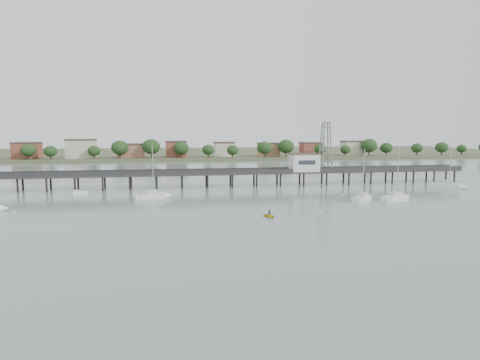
# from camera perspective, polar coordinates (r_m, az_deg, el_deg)

# --- Properties ---
(ground_plane) EXTENTS (500.00, 500.00, 0.00)m
(ground_plane) POSITION_cam_1_polar(r_m,az_deg,el_deg) (55.57, 4.70, -9.21)
(ground_plane) COLOR gray
(ground_plane) RESTS_ON ground
(pier) EXTENTS (150.00, 5.00, 5.50)m
(pier) POSITION_cam_1_polar(r_m,az_deg,el_deg) (113.07, -2.99, 0.92)
(pier) COLOR #2D2823
(pier) RESTS_ON ground
(pier_building) EXTENTS (8.40, 5.40, 5.30)m
(pier_building) POSITION_cam_1_polar(r_m,az_deg,el_deg) (118.47, 9.11, 2.51)
(pier_building) COLOR silver
(pier_building) RESTS_ON ground
(lattice_tower) EXTENTS (3.20, 3.20, 15.50)m
(lattice_tower) POSITION_cam_1_polar(r_m,az_deg,el_deg) (120.51, 12.08, 4.63)
(lattice_tower) COLOR slate
(lattice_tower) RESTS_ON ground
(sailboat_e) EXTENTS (7.76, 7.20, 13.56)m
(sailboat_e) POSITION_cam_1_polar(r_m,az_deg,el_deg) (125.03, 27.99, -0.76)
(sailboat_e) COLOR white
(sailboat_e) RESTS_ON ground
(sailboat_b) EXTENTS (8.12, 3.81, 12.97)m
(sailboat_b) POSITION_cam_1_polar(r_m,az_deg,el_deg) (95.52, -11.75, -2.19)
(sailboat_b) COLOR white
(sailboat_b) RESTS_ON ground
(sailboat_d) EXTENTS (8.19, 4.88, 13.06)m
(sailboat_d) POSITION_cam_1_polar(r_m,az_deg,el_deg) (97.49, 21.71, -2.35)
(sailboat_d) COLOR white
(sailboat_d) RESTS_ON ground
(sailboat_c) EXTENTS (7.04, 6.38, 12.28)m
(sailboat_c) POSITION_cam_1_polar(r_m,az_deg,el_deg) (94.03, 17.26, -2.49)
(sailboat_c) COLOR white
(sailboat_c) RESTS_ON ground
(white_tender) EXTENTS (3.90, 2.61, 1.40)m
(white_tender) POSITION_cam_1_polar(r_m,az_deg,el_deg) (106.28, -21.84, -1.76)
(white_tender) COLOR white
(white_tender) RESTS_ON ground
(yellow_dinghy) EXTENTS (2.16, 1.27, 2.91)m
(yellow_dinghy) POSITION_cam_1_polar(r_m,az_deg,el_deg) (73.43, 4.21, -5.26)
(yellow_dinghy) COLOR gold
(yellow_dinghy) RESTS_ON ground
(dinghy_occupant) EXTENTS (0.61, 1.26, 0.29)m
(dinghy_occupant) POSITION_cam_1_polar(r_m,az_deg,el_deg) (73.43, 4.21, -5.26)
(dinghy_occupant) COLOR black
(dinghy_occupant) RESTS_ON ground
(mooring_buoys) EXTENTS (82.63, 28.00, 0.39)m
(mooring_buoys) POSITION_cam_1_polar(r_m,az_deg,el_deg) (87.43, 2.97, -3.25)
(mooring_buoys) COLOR beige
(mooring_buoys) RESTS_ON ground
(far_shore) EXTENTS (500.00, 170.00, 10.40)m
(far_shore) POSITION_cam_1_polar(r_m,az_deg,el_deg) (291.92, -7.22, 3.89)
(far_shore) COLOR #475133
(far_shore) RESTS_ON ground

